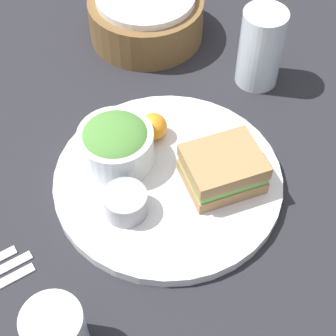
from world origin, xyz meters
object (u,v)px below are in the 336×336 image
(plate, at_px, (168,180))
(bread_basket, at_px, (146,16))
(dressing_cup, at_px, (125,203))
(drink_glass, at_px, (261,48))
(sandwich, at_px, (223,169))
(salad_bowl, at_px, (116,143))
(water_glass, at_px, (57,334))

(plate, relative_size, bread_basket, 1.62)
(dressing_cup, relative_size, drink_glass, 0.45)
(sandwich, relative_size, drink_glass, 0.88)
(dressing_cup, distance_m, bread_basket, 0.39)
(salad_bowl, bearing_deg, bread_basket, 74.02)
(drink_glass, bearing_deg, sandwich, -117.13)
(salad_bowl, distance_m, water_glass, 0.27)
(salad_bowl, bearing_deg, plate, -33.45)
(bread_basket, bearing_deg, dressing_cup, -102.07)
(salad_bowl, bearing_deg, drink_glass, 30.81)
(dressing_cup, xyz_separation_m, drink_glass, (0.24, 0.24, 0.03))
(water_glass, bearing_deg, salad_bowl, 69.99)
(salad_bowl, relative_size, dressing_cup, 1.79)
(water_glass, bearing_deg, drink_glass, 50.02)
(salad_bowl, xyz_separation_m, drink_glass, (0.24, 0.15, 0.01))
(bread_basket, height_order, water_glass, same)
(drink_glass, distance_m, bread_basket, 0.22)
(plate, relative_size, sandwich, 2.77)
(dressing_cup, distance_m, water_glass, 0.19)
(dressing_cup, relative_size, bread_basket, 0.30)
(dressing_cup, height_order, drink_glass, drink_glass)
(salad_bowl, height_order, drink_glass, drink_glass)
(dressing_cup, bearing_deg, sandwich, 11.52)
(salad_bowl, xyz_separation_m, dressing_cup, (0.00, -0.09, -0.02))
(sandwich, distance_m, salad_bowl, 0.15)
(dressing_cup, bearing_deg, water_glass, -119.66)
(salad_bowl, bearing_deg, water_glass, -110.01)
(bread_basket, bearing_deg, sandwich, -81.05)
(sandwich, bearing_deg, dressing_cup, -168.48)
(sandwich, distance_m, dressing_cup, 0.14)
(bread_basket, relative_size, water_glass, 2.32)
(sandwich, distance_m, bread_basket, 0.36)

